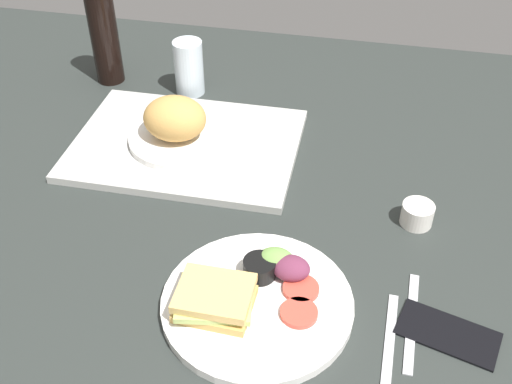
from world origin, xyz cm
name	(u,v)px	position (x,y,z in cm)	size (l,w,h in cm)	color
ground_plane	(242,225)	(0.00, 0.00, -1.50)	(190.00, 150.00, 3.00)	#282D2B
serving_tray	(186,145)	(-15.88, 18.56, 0.80)	(45.00, 33.00, 1.60)	#B2B2AD
bread_plate_near	(177,125)	(-17.33, 18.18, 5.57)	(20.87, 20.87, 9.95)	white
plate_with_salad	(254,297)	(6.27, -18.66, 1.68)	(29.16, 29.16, 5.40)	white
drinking_glass	(189,68)	(-21.50, 40.28, 6.26)	(6.60, 6.60, 12.51)	silver
soda_bottle	(104,37)	(-41.71, 41.80, 10.94)	(6.40, 6.40, 21.88)	black
espresso_cup	(417,214)	(30.20, 5.28, 2.00)	(5.60, 5.60, 4.00)	silver
fork	(390,339)	(26.93, -21.07, 0.25)	(17.00, 1.40, 0.50)	#B7B7BC
knife	(411,321)	(29.93, -17.07, 0.25)	(19.00, 1.40, 0.50)	#B7B7BC
cell_phone	(448,333)	(35.16, -18.29, 0.40)	(14.40, 7.20, 0.80)	black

